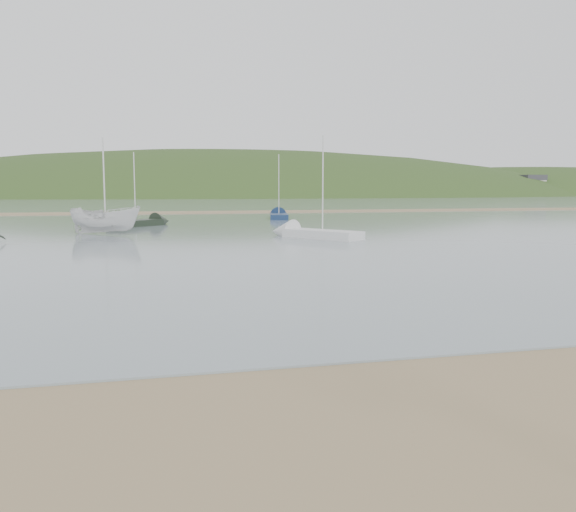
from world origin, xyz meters
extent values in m
plane|color=#866F4D|center=(0.00, 0.00, 0.00)|extent=(560.00, 560.00, 0.00)
cube|color=slate|center=(0.00, 132.00, 0.02)|extent=(560.00, 256.00, 0.04)
cube|color=#866F4D|center=(0.00, 70.00, 0.07)|extent=(560.00, 7.00, 0.07)
ellipsoid|color=#263C18|center=(40.00, 235.00, -22.00)|extent=(400.00, 180.00, 80.00)
ellipsoid|color=#263C18|center=(180.00, 235.00, -15.40)|extent=(300.00, 135.00, 56.00)
cube|color=beige|center=(-36.00, 196.00, 4.00)|extent=(8.40, 6.30, 8.00)
cube|color=beige|center=(-10.00, 196.00, 4.00)|extent=(8.40, 6.30, 8.00)
cube|color=beige|center=(16.00, 196.00, 4.00)|extent=(8.40, 6.30, 8.00)
cube|color=beige|center=(42.00, 196.00, 4.00)|extent=(8.40, 6.30, 8.00)
cube|color=beige|center=(68.00, 196.00, 4.00)|extent=(8.40, 6.30, 8.00)
cube|color=beige|center=(94.00, 196.00, 4.00)|extent=(8.40, 6.30, 8.00)
cube|color=beige|center=(120.00, 196.00, 4.00)|extent=(8.40, 6.30, 8.00)
cube|color=beige|center=(146.00, 196.00, 4.00)|extent=(8.40, 6.30, 8.00)
imported|color=silver|center=(-1.70, 36.12, 2.46)|extent=(2.38, 2.35, 4.83)
cube|color=silver|center=(11.13, 29.16, 0.29)|extent=(4.19, 5.16, 0.50)
cone|color=silver|center=(9.32, 31.88, 0.29)|extent=(2.35, 2.40, 1.64)
cylinder|color=silver|center=(11.13, 29.16, 3.35)|extent=(0.08, 0.08, 5.62)
cube|color=black|center=(0.23, 43.83, 0.29)|extent=(4.48, 4.53, 0.50)
cone|color=black|center=(2.39, 46.04, 0.29)|extent=(2.28, 2.29, 1.54)
cylinder|color=silver|center=(0.23, 43.83, 3.19)|extent=(0.08, 0.08, 5.31)
cube|color=#142748|center=(13.94, 52.57, 0.29)|extent=(2.73, 5.50, 0.50)
cone|color=#142748|center=(14.63, 55.87, 0.29)|extent=(2.03, 2.15, 1.69)
cylinder|color=silver|center=(13.94, 52.57, 3.44)|extent=(0.08, 0.08, 5.80)
camera|label=1|loc=(0.22, -5.78, 3.06)|focal=38.00mm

